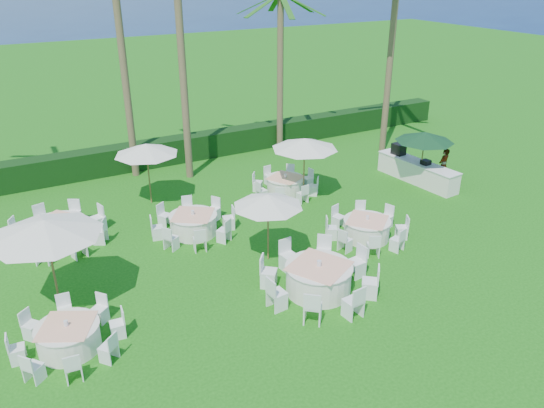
{
  "coord_description": "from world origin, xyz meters",
  "views": [
    {
      "loc": [
        -7.0,
        -11.9,
        9.02
      ],
      "look_at": [
        1.13,
        2.79,
        1.3
      ],
      "focal_mm": 35.0,
      "sensor_mm": 36.0,
      "label": 1
    }
  ],
  "objects": [
    {
      "name": "ground",
      "position": [
        0.0,
        0.0,
        0.0
      ],
      "size": [
        120.0,
        120.0,
        0.0
      ],
      "primitive_type": "plane",
      "color": "#155A0F",
      "rests_on": "ground"
    },
    {
      "name": "hedge",
      "position": [
        0.0,
        12.0,
        0.6
      ],
      "size": [
        34.0,
        1.0,
        1.2
      ],
      "primitive_type": "cube",
      "color": "black",
      "rests_on": "ground"
    },
    {
      "name": "ocean",
      "position": [
        0.0,
        102.0,
        0.0
      ],
      "size": [
        260.0,
        260.0,
        0.0
      ],
      "primitive_type": "plane",
      "color": "#071E49",
      "rests_on": "ground"
    },
    {
      "name": "banquet_table_a",
      "position": [
        -6.3,
        0.02,
        0.37
      ],
      "size": [
        2.81,
        2.81,
        0.86
      ],
      "color": "white",
      "rests_on": "ground"
    },
    {
      "name": "banquet_table_b",
      "position": [
        0.68,
        -0.87,
        0.46
      ],
      "size": [
        3.52,
        3.52,
        1.05
      ],
      "color": "white",
      "rests_on": "ground"
    },
    {
      "name": "banquet_table_c",
      "position": [
        4.02,
        1.08,
        0.39
      ],
      "size": [
        2.89,
        2.89,
        0.89
      ],
      "color": "white",
      "rests_on": "ground"
    },
    {
      "name": "banquet_table_d",
      "position": [
        -5.57,
        6.03,
        0.43
      ],
      "size": [
        3.26,
        3.26,
        0.99
      ],
      "color": "white",
      "rests_on": "ground"
    },
    {
      "name": "banquet_table_e",
      "position": [
        -1.22,
        4.41,
        0.4
      ],
      "size": [
        3.02,
        3.02,
        0.92
      ],
      "color": "white",
      "rests_on": "ground"
    },
    {
      "name": "banquet_table_f",
      "position": [
        3.55,
        6.0,
        0.37
      ],
      "size": [
        2.81,
        2.81,
        0.86
      ],
      "color": "white",
      "rests_on": "ground"
    },
    {
      "name": "umbrella_a",
      "position": [
        -6.23,
        2.08,
        2.52
      ],
      "size": [
        3.04,
        3.04,
        2.76
      ],
      "color": "brown",
      "rests_on": "ground"
    },
    {
      "name": "umbrella_b",
      "position": [
        0.26,
        1.5,
        2.14
      ],
      "size": [
        2.27,
        2.27,
        2.34
      ],
      "color": "brown",
      "rests_on": "ground"
    },
    {
      "name": "umbrella_c",
      "position": [
        -1.76,
        7.79,
        2.3
      ],
      "size": [
        2.53,
        2.53,
        2.52
      ],
      "color": "brown",
      "rests_on": "ground"
    },
    {
      "name": "umbrella_d",
      "position": [
        4.05,
        5.35,
        2.31
      ],
      "size": [
        2.72,
        2.72,
        2.53
      ],
      "color": "brown",
      "rests_on": "ground"
    },
    {
      "name": "umbrella_green",
      "position": [
        9.22,
        3.95,
        2.2
      ],
      "size": [
        2.51,
        2.51,
        2.41
      ],
      "color": "brown",
      "rests_on": "ground"
    },
    {
      "name": "buffet_table",
      "position": [
        9.32,
        4.3,
        0.51
      ],
      "size": [
        1.24,
        4.14,
        1.45
      ],
      "color": "white",
      "rests_on": "ground"
    },
    {
      "name": "staff_person",
      "position": [
        10.27,
        3.65,
        0.79
      ],
      "size": [
        0.64,
        0.48,
        1.58
      ],
      "primitive_type": "imported",
      "rotation": [
        0.0,
        0.0,
        3.34
      ],
      "color": "gray",
      "rests_on": "ground"
    },
    {
      "name": "palm_b",
      "position": [
        -1.45,
        11.14,
        5.31
      ],
      "size": [
        4.14,
        4.4,
        9.69
      ],
      "color": "brown",
      "rests_on": "ground"
    },
    {
      "name": "palm_c",
      "position": [
        0.66,
        9.75,
        6.73
      ],
      "size": [
        4.36,
        4.27,
        12.47
      ],
      "color": "brown",
      "rests_on": "ground"
    },
    {
      "name": "palm_d",
      "position": [
        6.3,
        11.3,
        4.27
      ],
      "size": [
        4.33,
        4.3,
        7.66
      ],
      "color": "brown",
      "rests_on": "ground"
    },
    {
      "name": "palm_e",
      "position": [
        10.79,
        8.38,
        4.94
      ],
      "size": [
        4.25,
        4.37,
        8.97
      ],
      "color": "brown",
      "rests_on": "ground"
    }
  ]
}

